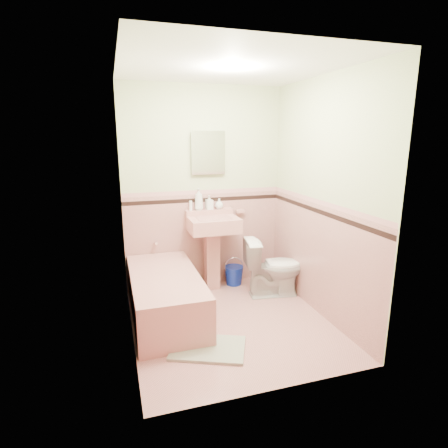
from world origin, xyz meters
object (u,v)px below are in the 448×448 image
object	(u,v)px
bathtub	(166,297)
soap_bottle_right	(219,204)
toilet	(274,267)
shoe	(201,338)
sink	(213,254)
medicine_cabinet	(208,153)
soap_bottle_left	(199,199)
bucket	(234,275)
soap_bottle_mid	(209,202)

from	to	relation	value
bathtub	soap_bottle_right	bearing A→B (deg)	41.21
toilet	shoe	size ratio (longest dim) A/B	5.19
sink	medicine_cabinet	world-z (taller)	medicine_cabinet
toilet	soap_bottle_left	bearing A→B (deg)	64.65
medicine_cabinet	bucket	bearing A→B (deg)	-22.48
medicine_cabinet	toilet	world-z (taller)	medicine_cabinet
medicine_cabinet	bucket	distance (m)	1.61
bathtub	bucket	xyz separation A→B (m)	(0.98, 0.62, -0.10)
soap_bottle_left	shoe	bearing A→B (deg)	-103.38
medicine_cabinet	soap_bottle_right	distance (m)	0.64
medicine_cabinet	soap_bottle_left	bearing A→B (deg)	-167.11
soap_bottle_right	medicine_cabinet	bearing A→B (deg)	167.06
sink	medicine_cabinet	xyz separation A→B (m)	(0.00, 0.21, 1.23)
medicine_cabinet	soap_bottle_left	world-z (taller)	medicine_cabinet
bucket	medicine_cabinet	bearing A→B (deg)	157.52
toilet	soap_bottle_right	bearing A→B (deg)	53.42
sink	shoe	distance (m)	1.31
shoe	medicine_cabinet	bearing A→B (deg)	87.29
soap_bottle_left	soap_bottle_mid	world-z (taller)	soap_bottle_left
soap_bottle_mid	toilet	distance (m)	1.12
bathtub	soap_bottle_mid	distance (m)	1.31
shoe	soap_bottle_left	bearing A→B (deg)	92.08
sink	soap_bottle_mid	distance (m)	0.65
bathtub	bucket	size ratio (longest dim) A/B	6.13
bathtub	shoe	distance (m)	0.69
soap_bottle_right	bucket	bearing A→B (deg)	-29.00
sink	soap_bottle_right	size ratio (longest dim) A/B	7.20
sink	soap_bottle_left	world-z (taller)	soap_bottle_left
soap_bottle_mid	bucket	xyz separation A→B (m)	(0.30, -0.09, -0.97)
soap_bottle_right	shoe	bearing A→B (deg)	-113.41
bathtub	shoe	xyz separation A→B (m)	(0.23, -0.63, -0.17)
toilet	bucket	distance (m)	0.61
bathtub	bucket	bearing A→B (deg)	32.07
bathtub	medicine_cabinet	bearing A→B (deg)	47.42
soap_bottle_left	soap_bottle_right	world-z (taller)	soap_bottle_left
sink	toilet	world-z (taller)	sink
bathtub	medicine_cabinet	size ratio (longest dim) A/B	3.15
soap_bottle_mid	soap_bottle_right	world-z (taller)	soap_bottle_mid
toilet	bathtub	bearing A→B (deg)	106.17
soap_bottle_left	sink	bearing A→B (deg)	-53.94
soap_bottle_right	shoe	distance (m)	1.78
bucket	shoe	distance (m)	1.46
sink	soap_bottle_right	distance (m)	0.64
soap_bottle_right	soap_bottle_left	bearing A→B (deg)	180.00
bucket	sink	bearing A→B (deg)	-164.25
sink	soap_bottle_right	xyz separation A→B (m)	(0.13, 0.18, 0.60)
soap_bottle_left	shoe	distance (m)	1.76
soap_bottle_mid	sink	bearing A→B (deg)	-91.02
medicine_cabinet	soap_bottle_mid	xyz separation A→B (m)	(0.00, -0.03, -0.61)
bucket	shoe	xyz separation A→B (m)	(-0.75, -1.25, -0.07)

